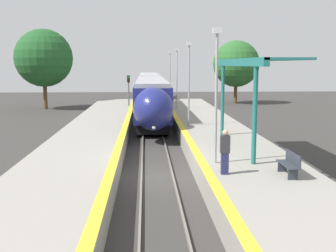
{
  "coord_description": "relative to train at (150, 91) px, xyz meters",
  "views": [
    {
      "loc": [
        -0.5,
        -18.92,
        5.2
      ],
      "look_at": [
        0.6,
        1.74,
        2.14
      ],
      "focal_mm": 45.0,
      "sensor_mm": 36.0,
      "label": 1
    }
  ],
  "objects": [
    {
      "name": "rail_right",
      "position": [
        0.72,
        -27.52,
        -2.14
      ],
      "size": [
        0.08,
        90.0,
        0.15
      ],
      "primitive_type": "cube",
      "color": "slate",
      "rests_on": "ground_plane"
    },
    {
      "name": "ground_plane",
      "position": [
        0.0,
        -27.52,
        -2.21
      ],
      "size": [
        120.0,
        120.0,
        0.0
      ],
      "primitive_type": "plane",
      "color": "#383533"
    },
    {
      "name": "lamppost_farthest",
      "position": [
        2.45,
        4.56,
        2.02
      ],
      "size": [
        0.36,
        0.2,
        5.67
      ],
      "color": "#9E9EA3",
      "rests_on": "platform_right"
    },
    {
      "name": "lamppost_mid",
      "position": [
        2.45,
        -17.79,
        2.02
      ],
      "size": [
        0.36,
        0.2,
        5.67
      ],
      "color": "#9E9EA3",
      "rests_on": "platform_right"
    },
    {
      "name": "background_tree_left",
      "position": [
        -12.16,
        3.12,
        3.66
      ],
      "size": [
        6.62,
        6.62,
        9.19
      ],
      "color": "brown",
      "rests_on": "ground_plane"
    },
    {
      "name": "lamppost_far",
      "position": [
        2.45,
        -6.62,
        2.02
      ],
      "size": [
        0.36,
        0.2,
        5.67
      ],
      "color": "#9E9EA3",
      "rests_on": "platform_right"
    },
    {
      "name": "person_waiting",
      "position": [
        2.5,
        -30.87,
        -0.3
      ],
      "size": [
        0.36,
        0.23,
        1.73
      ],
      "color": "navy",
      "rests_on": "platform_right"
    },
    {
      "name": "rail_left",
      "position": [
        -0.72,
        -27.52,
        -2.14
      ],
      "size": [
        0.08,
        90.0,
        0.15
      ],
      "primitive_type": "cube",
      "color": "slate",
      "rests_on": "ground_plane"
    },
    {
      "name": "station_canopy",
      "position": [
        4.6,
        -25.59,
        2.92
      ],
      "size": [
        2.02,
        10.39,
        4.45
      ],
      "color": "#1E6B66",
      "rests_on": "platform_right"
    },
    {
      "name": "train",
      "position": [
        0.0,
        0.0,
        0.0
      ],
      "size": [
        2.78,
        41.25,
        3.86
      ],
      "color": "black",
      "rests_on": "ground_plane"
    },
    {
      "name": "platform_right",
      "position": [
        3.99,
        -27.52,
        -1.71
      ],
      "size": [
        4.56,
        64.0,
        1.01
      ],
      "color": "gray",
      "rests_on": "ground_plane"
    },
    {
      "name": "lamppost_near",
      "position": [
        2.45,
        -28.97,
        2.02
      ],
      "size": [
        0.36,
        0.2,
        5.67
      ],
      "color": "#9E9EA3",
      "rests_on": "platform_right"
    },
    {
      "name": "platform_left",
      "position": [
        -3.85,
        -27.52,
        -1.71
      ],
      "size": [
        4.29,
        64.0,
        1.01
      ],
      "color": "gray",
      "rests_on": "ground_plane"
    },
    {
      "name": "background_tree_right",
      "position": [
        11.37,
        8.59,
        3.0
      ],
      "size": [
        6.05,
        6.05,
        8.25
      ],
      "color": "brown",
      "rests_on": "ground_plane"
    },
    {
      "name": "railway_signal",
      "position": [
        -2.22,
        -3.67,
        0.29
      ],
      "size": [
        0.28,
        0.28,
        4.06
      ],
      "color": "#59595E",
      "rests_on": "ground_plane"
    },
    {
      "name": "platform_bench",
      "position": [
        4.92,
        -31.21,
        -0.73
      ],
      "size": [
        0.44,
        1.58,
        0.89
      ],
      "color": "#2D333D",
      "rests_on": "platform_right"
    }
  ]
}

